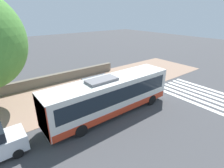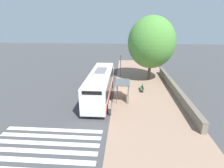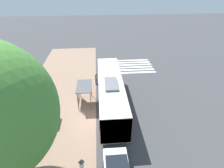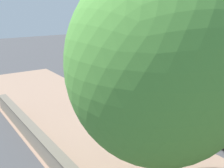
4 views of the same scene
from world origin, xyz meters
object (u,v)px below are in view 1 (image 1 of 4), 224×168
at_px(bus_shelter, 97,81).
at_px(bus, 110,95).
at_px(pedestrian, 136,85).
at_px(bench, 58,94).

bearing_deg(bus_shelter, bus, -11.55).
xyz_separation_m(bus_shelter, pedestrian, (1.46, 4.23, -0.97)).
distance_m(bus, bus_shelter, 3.15).
height_order(bus, bench, bus).
relative_size(bus_shelter, bench, 1.62).
height_order(bus_shelter, bench, bus_shelter).
bearing_deg(bus, bench, -155.56).
bearing_deg(pedestrian, bus_shelter, -109.02).
relative_size(bus_shelter, pedestrian, 1.63).
xyz_separation_m(pedestrian, bench, (-4.10, -7.46, -0.56)).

